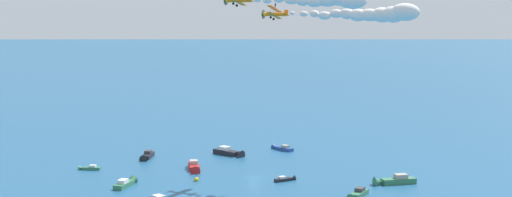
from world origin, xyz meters
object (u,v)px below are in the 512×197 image
at_px(motorboat_inshore, 89,168).
at_px(marker_buoy, 196,179).
at_px(motorboat_outer_ring_b, 357,195).
at_px(motorboat_far_stbd, 230,153).
at_px(motorboat_far_port, 281,148).
at_px(motorboat_near_centre, 147,156).
at_px(motorboat_offshore, 126,183).
at_px(motorboat_ahead, 194,167).
at_px(motorboat_outer_ring_a, 393,181).
at_px(biplane_wingman, 274,14).
at_px(motorboat_mid_cluster, 286,179).
at_px(wingwalker_wingman, 275,5).
at_px(biplane_lead, 238,0).

height_order(motorboat_inshore, marker_buoy, marker_buoy).
bearing_deg(motorboat_outer_ring_b, motorboat_far_stbd, 60.15).
relative_size(motorboat_far_port, motorboat_outer_ring_b, 0.92).
relative_size(motorboat_near_centre, motorboat_far_port, 1.16).
xyz_separation_m(motorboat_far_port, motorboat_inshore, (-47.60, 32.89, -0.15)).
xyz_separation_m(motorboat_far_port, motorboat_offshore, (-57.24, 13.24, 0.09)).
relative_size(motorboat_ahead, motorboat_outer_ring_a, 0.99).
distance_m(motorboat_far_stbd, motorboat_inshore, 40.84).
distance_m(motorboat_far_stbd, biplane_wingman, 46.70).
bearing_deg(motorboat_mid_cluster, wingwalker_wingman, 41.19).
height_order(motorboat_near_centre, motorboat_outer_ring_b, motorboat_near_centre).
bearing_deg(motorboat_offshore, wingwalker_wingman, -38.81).
xyz_separation_m(motorboat_near_centre, motorboat_far_port, (28.79, -28.04, -0.10)).
bearing_deg(motorboat_ahead, motorboat_far_port, -13.16).
bearing_deg(motorboat_mid_cluster, motorboat_outer_ring_a, -69.77).
bearing_deg(motorboat_ahead, motorboat_mid_cluster, -89.39).
xyz_separation_m(biplane_lead, wingwalker_wingman, (17.20, -1.24, -1.26)).
bearing_deg(marker_buoy, motorboat_offshore, 134.84).
height_order(biplane_lead, biplane_wingman, biplane_lead).
distance_m(motorboat_near_centre, wingwalker_wingman, 57.32).
distance_m(motorboat_near_centre, motorboat_mid_cluster, 46.47).
distance_m(motorboat_outer_ring_b, biplane_wingman, 50.61).
height_order(motorboat_mid_cluster, biplane_wingman, biplane_wingman).
bearing_deg(motorboat_mid_cluster, motorboat_ahead, 90.61).
relative_size(motorboat_near_centre, motorboat_outer_ring_b, 1.07).
bearing_deg(motorboat_ahead, biplane_lead, -116.46).
relative_size(motorboat_inshore, motorboat_offshore, 0.64).
distance_m(motorboat_inshore, motorboat_ahead, 27.61).
bearing_deg(motorboat_far_stbd, motorboat_inshore, 145.23).
bearing_deg(biplane_lead, wingwalker_wingman, -4.13).
bearing_deg(motorboat_mid_cluster, biplane_lead, 138.57).
distance_m(marker_buoy, biplane_wingman, 45.51).
distance_m(motorboat_offshore, motorboat_mid_cluster, 38.42).
xyz_separation_m(motorboat_near_centre, motorboat_mid_cluster, (-6.13, -46.07, -0.26)).
xyz_separation_m(motorboat_offshore, motorboat_outer_ring_a, (31.21, -55.39, 0.13)).
bearing_deg(motorboat_ahead, motorboat_outer_ring_a, -79.69).
distance_m(motorboat_inshore, marker_buoy, 31.78).
relative_size(motorboat_near_centre, motorboat_far_stbd, 0.84).
xyz_separation_m(motorboat_far_port, wingwalker_wingman, (-26.99, -11.08, 41.95)).
distance_m(motorboat_far_port, motorboat_inshore, 57.86).
relative_size(motorboat_offshore, motorboat_outer_ring_b, 1.07).
xyz_separation_m(motorboat_inshore, motorboat_ahead, (12.40, -24.67, 0.33)).
distance_m(marker_buoy, wingwalker_wingman, 47.55).
bearing_deg(motorboat_far_stbd, motorboat_mid_cluster, -127.06).
height_order(motorboat_far_port, marker_buoy, marker_buoy).
xyz_separation_m(motorboat_ahead, motorboat_mid_cluster, (0.28, -26.25, -0.34)).
bearing_deg(motorboat_far_port, biplane_wingman, -158.00).
bearing_deg(biplane_wingman, motorboat_outer_ring_a, -87.26).
distance_m(motorboat_near_centre, motorboat_ahead, 20.83).
xyz_separation_m(biplane_wingman, wingwalker_wingman, (0.52, 0.03, 2.09)).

